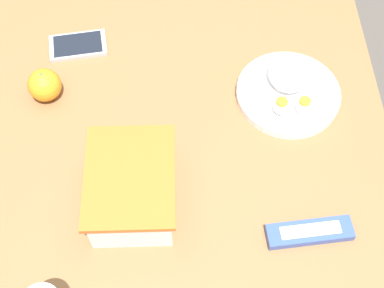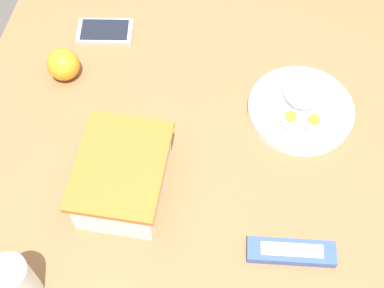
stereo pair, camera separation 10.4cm
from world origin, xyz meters
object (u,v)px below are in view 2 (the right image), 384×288
(orange_fruit, at_px, (63,64))
(candy_bar, at_px, (291,252))
(rice_plate, at_px, (301,105))
(food_container, at_px, (123,178))
(cell_phone, at_px, (105,31))
(drinking_glass, at_px, (17,283))

(orange_fruit, bearing_deg, candy_bar, -123.00)
(rice_plate, bearing_deg, food_container, 126.76)
(orange_fruit, xyz_separation_m, cell_phone, (0.13, -0.05, -0.03))
(food_container, relative_size, candy_bar, 1.29)
(rice_plate, bearing_deg, orange_fruit, 88.52)
(food_container, height_order, orange_fruit, food_container)
(orange_fruit, relative_size, candy_bar, 0.44)
(orange_fruit, relative_size, rice_plate, 0.32)
(candy_bar, height_order, drinking_glass, drinking_glass)
(drinking_glass, bearing_deg, rice_plate, -43.82)
(orange_fruit, distance_m, drinking_glass, 0.48)
(rice_plate, xyz_separation_m, cell_phone, (0.15, 0.46, -0.01))
(orange_fruit, height_order, rice_plate, orange_fruit)
(food_container, relative_size, cell_phone, 1.52)
(food_container, bearing_deg, drinking_glass, 151.07)
(rice_plate, distance_m, candy_bar, 0.32)
(food_container, height_order, drinking_glass, drinking_glass)
(food_container, bearing_deg, cell_phone, 19.55)
(orange_fruit, relative_size, drinking_glass, 0.60)
(candy_bar, distance_m, cell_phone, 0.65)
(food_container, xyz_separation_m, candy_bar, (-0.08, -0.32, -0.03))
(orange_fruit, distance_m, cell_phone, 0.15)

